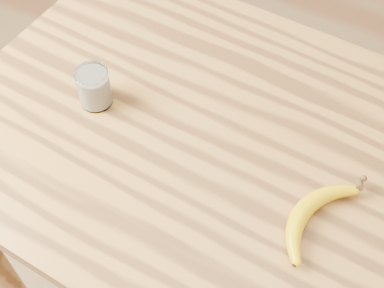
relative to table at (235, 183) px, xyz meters
The scene contains 3 objects.
table is the anchor object (origin of this frame).
smoothie_glass 0.36m from the table, behind, with size 0.07×0.07×0.09m.
banana 0.23m from the table, 22.33° to the right, with size 0.10×0.28×0.03m, color #E7B300, non-canonical shape.
Camera 1 is at (0.24, -0.58, 1.76)m, focal length 50.00 mm.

